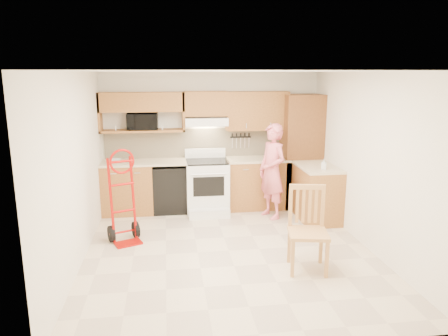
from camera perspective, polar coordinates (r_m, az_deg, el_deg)
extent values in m
cube|color=beige|center=(6.16, 0.64, -11.14)|extent=(4.00, 4.50, 0.02)
cube|color=white|center=(5.64, 0.71, 12.98)|extent=(4.00, 4.50, 0.02)
cube|color=#F0E5C7|center=(7.98, -1.72, 3.80)|extent=(4.00, 0.02, 2.50)
cube|color=#F0E5C7|center=(3.63, 5.95, -7.15)|extent=(4.00, 0.02, 2.50)
cube|color=#F0E5C7|center=(5.83, -19.26, -0.21)|extent=(0.02, 4.50, 2.50)
cube|color=#F0E5C7|center=(6.38, 18.83, 0.88)|extent=(0.02, 4.50, 2.50)
cube|color=beige|center=(7.96, -1.70, 3.41)|extent=(3.92, 0.03, 0.55)
cube|color=#A76631|center=(7.83, -12.79, -2.68)|extent=(0.90, 0.60, 0.90)
cube|color=black|center=(7.80, -7.29, -2.70)|extent=(0.60, 0.60, 0.85)
cube|color=#A76631|center=(7.97, 4.51, -2.12)|extent=(1.14, 0.60, 0.90)
cube|color=beige|center=(7.70, -10.74, 0.76)|extent=(1.50, 0.63, 0.04)
cube|color=beige|center=(7.87, 4.56, 1.19)|extent=(1.14, 0.63, 0.04)
cube|color=#A76631|center=(7.47, 12.36, -3.40)|extent=(0.60, 1.00, 0.90)
cube|color=beige|center=(7.36, 12.53, 0.12)|extent=(0.63, 1.00, 0.04)
cube|color=brown|center=(8.05, 10.29, 2.24)|extent=(0.70, 0.60, 2.10)
cube|color=#A76631|center=(7.69, -11.02, 8.72)|extent=(1.50, 0.33, 0.34)
cube|color=#A76631|center=(7.74, -10.86, 4.95)|extent=(1.50, 0.33, 0.04)
cube|color=#A76631|center=(7.72, -2.51, 8.65)|extent=(0.76, 0.33, 0.44)
cube|color=#A76631|center=(7.87, 4.47, 7.68)|extent=(1.14, 0.33, 0.70)
cube|color=white|center=(7.68, -2.44, 6.31)|extent=(0.76, 0.46, 0.14)
imported|color=black|center=(7.72, -10.90, 6.19)|extent=(0.55, 0.38, 0.30)
imported|color=#E36875|center=(7.34, 6.49, -0.44)|extent=(0.60, 0.71, 1.65)
imported|color=white|center=(7.10, 13.29, 0.52)|extent=(0.10, 0.10, 0.17)
imported|color=white|center=(7.73, -14.43, 0.97)|extent=(0.23, 0.23, 0.05)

